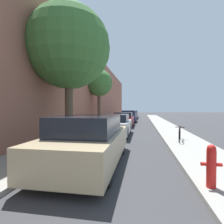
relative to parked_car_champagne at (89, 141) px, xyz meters
name	(u,v)px	position (x,y,z in m)	size (l,w,h in m)	color
ground_plane	(132,129)	(0.83, 9.58, -0.72)	(120.00, 120.00, 0.00)	#333335
sidewalk_left	(99,127)	(-2.07, 9.58, -0.66)	(2.00, 52.00, 0.12)	gray
sidewalk_right	(168,129)	(3.73, 9.58, -0.66)	(2.00, 52.00, 0.12)	gray
building_facade_left	(84,86)	(-3.42, 9.58, 2.97)	(0.70, 52.00, 7.37)	#9E604C
parked_car_champagne	(89,141)	(0.00, 0.00, 0.00)	(1.90, 4.55, 1.51)	black
parked_car_white	(115,125)	(-0.04, 5.70, -0.06)	(1.78, 3.98, 1.35)	black
parked_car_red	(124,119)	(-0.11, 11.53, -0.08)	(1.78, 4.26, 1.33)	black
parked_car_navy	(129,116)	(0.00, 16.60, -0.03)	(1.76, 4.33, 1.44)	black
parked_car_maroon	(131,115)	(-0.07, 22.53, -0.08)	(1.85, 4.23, 1.34)	black
parked_car_silver	(133,114)	(-0.07, 27.60, -0.11)	(1.90, 4.67, 1.28)	black
street_tree_near	(69,48)	(-1.87, 2.82, 3.91)	(3.98, 3.98, 6.53)	brown
street_tree_far	(99,83)	(-2.34, 10.71, 3.31)	(2.48, 2.48, 5.20)	brown
fire_hydrant	(211,165)	(3.01, -1.36, -0.15)	(0.40, 0.18, 0.88)	red
bicycle	(180,133)	(3.46, 3.94, -0.24)	(0.53, 1.67, 0.70)	black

